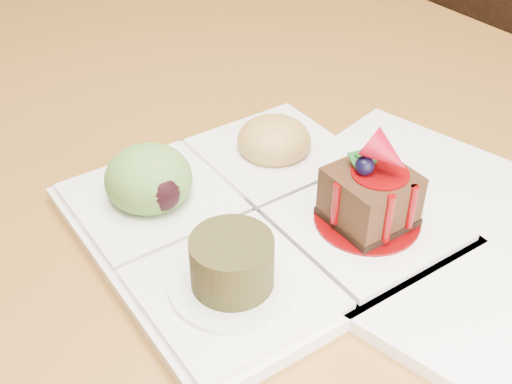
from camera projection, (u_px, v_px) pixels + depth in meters
dining_table at (162, 166)px, 0.74m from camera, size 1.00×1.80×0.75m
chair_right at (426, 61)px, 1.32m from camera, size 0.45×0.45×0.92m
sampler_plate at (251, 203)px, 0.54m from camera, size 0.27×0.27×0.10m
second_plate at (422, 225)px, 0.54m from camera, size 0.32×0.32×0.01m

